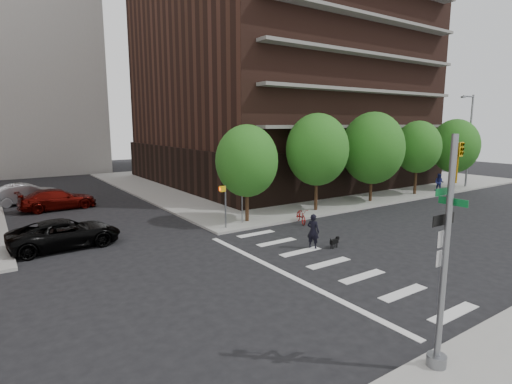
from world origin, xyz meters
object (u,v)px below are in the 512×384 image
scooter (301,216)px  pedestrian_far (439,182)px  traffic_signal (444,273)px  parked_car_black (66,234)px  parked_car_silver (26,194)px  parked_car_maroon (58,199)px  dog_walker (313,231)px

scooter → pedestrian_far: (18.23, 1.59, 0.49)m
traffic_signal → parked_car_black: 18.14m
traffic_signal → scooter: size_ratio=3.25×
parked_car_silver → scooter: size_ratio=2.74×
traffic_signal → parked_car_maroon: (-5.03, 27.49, -1.92)m
pedestrian_far → scooter: bearing=-97.6°
parked_car_maroon → traffic_signal: bearing=-173.5°
scooter → dog_walker: size_ratio=1.01×
parked_car_black → dog_walker: dog_walker is taller
traffic_signal → pedestrian_far: size_ratio=3.66×
traffic_signal → parked_car_black: size_ratio=1.11×
traffic_signal → dog_walker: 10.72m
traffic_signal → parked_car_maroon: size_ratio=1.11×
parked_car_maroon → parked_car_silver: size_ratio=1.06×
dog_walker → pedestrian_far: dog_walker is taller
parked_car_black → pedestrian_far: (31.75, -1.36, 0.22)m
parked_car_silver → dog_walker: (11.17, -21.56, 0.08)m
traffic_signal → pedestrian_far: (25.58, 15.59, -1.73)m
parked_car_black → parked_car_silver: size_ratio=1.07×
traffic_signal → dog_walker: traffic_signal is taller
traffic_signal → parked_car_black: traffic_signal is taller
traffic_signal → parked_car_maroon: bearing=100.4°
parked_car_black → scooter: size_ratio=2.93×
scooter → dog_walker: dog_walker is taller
parked_car_maroon → pedestrian_far: size_ratio=3.28×
parked_car_maroon → parked_car_silver: (-1.75, 3.68, 0.05)m
parked_car_black → scooter: parked_car_black is taller
traffic_signal → parked_car_black: bearing=110.0°
dog_walker → parked_car_black: bearing=32.5°
dog_walker → scooter: bearing=-56.8°
parked_car_black → parked_car_maroon: size_ratio=1.00×
traffic_signal → dog_walker: size_ratio=3.30×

